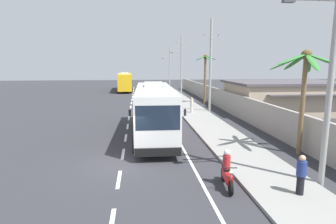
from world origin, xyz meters
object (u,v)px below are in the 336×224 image
utility_pole_nearest (332,55)px  pedestrian_midwalk (301,174)px  palm_second (305,75)px  utility_pole_distant (169,65)px  utility_pole_mid (210,65)px  pedestrian_near_kerb (192,105)px  utility_pole_far (181,63)px  coach_bus_foreground (154,109)px  palm_nearest (205,70)px  motorcycle_beside_bus (164,108)px  coach_bus_far_lane (125,81)px  roadside_building (285,97)px  motorcycle_trailing (227,172)px

utility_pole_nearest → pedestrian_midwalk: bearing=-147.3°
palm_second → utility_pole_distant: bearing=91.8°
utility_pole_mid → palm_second: size_ratio=1.66×
utility_pole_mid → pedestrian_near_kerb: bearing=-156.8°
utility_pole_far → utility_pole_distant: bearing=89.7°
coach_bus_foreground → palm_nearest: 17.15m
motorcycle_beside_bus → pedestrian_midwalk: bearing=-79.2°
palm_nearest → motorcycle_beside_bus: bearing=-130.3°
palm_nearest → palm_second: (0.58, -20.45, 0.15)m
coach_bus_far_lane → utility_pole_nearest: (10.18, -44.39, 3.58)m
pedestrian_midwalk → roadside_building: (9.49, 18.51, 0.72)m
roadside_building → palm_second: bearing=-115.7°
coach_bus_far_lane → pedestrian_midwalk: size_ratio=7.95×
palm_nearest → coach_bus_far_lane: bearing=119.3°
coach_bus_far_lane → motorcycle_trailing: size_ratio=6.36×
pedestrian_near_kerb → pedestrian_midwalk: (0.62, -18.65, -0.00)m
pedestrian_midwalk → utility_pole_far: 38.46m
motorcycle_trailing → palm_second: palm_second is taller
pedestrian_near_kerb → palm_second: (3.60, -13.64, 3.55)m
utility_pole_mid → roadside_building: (7.97, -1.05, -3.37)m
pedestrian_near_kerb → utility_pole_nearest: bearing=111.7°
coach_bus_far_lane → palm_nearest: (11.12, -19.86, 2.48)m
roadside_building → coach_bus_foreground: bearing=-150.1°
motorcycle_trailing → roadside_building: bearing=55.2°
motorcycle_trailing → utility_pole_mid: (4.02, 18.34, 4.40)m
pedestrian_near_kerb → pedestrian_midwalk: 18.66m
coach_bus_foreground → palm_second: 9.86m
coach_bus_far_lane → pedestrian_midwalk: 46.16m
utility_pole_nearest → palm_second: 4.46m
coach_bus_far_lane → palm_second: bearing=-73.8°
utility_pole_mid → utility_pole_nearest: bearing=-90.2°
utility_pole_far → pedestrian_near_kerb: bearing=-95.5°
coach_bus_far_lane → utility_pole_distant: 15.59m
pedestrian_near_kerb → pedestrian_midwalk: pedestrian_near_kerb is taller
utility_pole_nearest → palm_second: size_ratio=1.76×
utility_pole_nearest → utility_pole_mid: (0.06, 18.63, -0.41)m
utility_pole_far → palm_nearest: utility_pole_far is taller
coach_bus_foreground → palm_nearest: bearing=64.1°
motorcycle_beside_bus → utility_pole_distant: bearing=82.7°
pedestrian_near_kerb → utility_pole_nearest: (2.08, -17.71, 4.50)m
coach_bus_far_lane → utility_pole_nearest: bearing=-77.1°
coach_bus_far_lane → pedestrian_midwalk: bearing=-79.1°
utility_pole_nearest → palm_nearest: bearing=87.8°
coach_bus_far_lane → utility_pole_far: (9.97, -7.13, 3.39)m
utility_pole_nearest → utility_pole_mid: utility_pole_nearest is taller
pedestrian_midwalk → coach_bus_foreground: bearing=166.1°
coach_bus_foreground → palm_nearest: (7.41, 15.28, 2.42)m
utility_pole_mid → palm_second: (1.47, -14.55, -0.54)m
pedestrian_near_kerb → palm_nearest: size_ratio=0.25×
roadside_building → utility_pole_distant: bearing=102.0°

